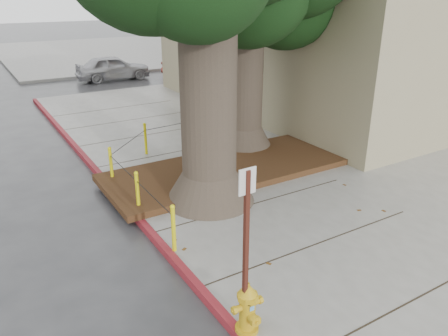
# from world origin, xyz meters

# --- Properties ---
(ground) EXTENTS (140.00, 140.00, 0.00)m
(ground) POSITION_xyz_m (0.00, 0.00, 0.00)
(ground) COLOR #28282B
(ground) RESTS_ON ground
(sidewalk_main) EXTENTS (16.00, 26.00, 0.15)m
(sidewalk_main) POSITION_xyz_m (6.00, 2.50, 0.07)
(sidewalk_main) COLOR slate
(sidewalk_main) RESTS_ON ground
(sidewalk_far) EXTENTS (16.00, 20.00, 0.15)m
(sidewalk_far) POSITION_xyz_m (6.00, 30.00, 0.07)
(sidewalk_far) COLOR slate
(sidewalk_far) RESTS_ON ground
(curb_red) EXTENTS (0.14, 26.00, 0.16)m
(curb_red) POSITION_xyz_m (-2.00, 2.50, 0.07)
(curb_red) COLOR maroon
(curb_red) RESTS_ON ground
(planter_bed) EXTENTS (6.40, 2.60, 0.16)m
(planter_bed) POSITION_xyz_m (0.90, 3.90, 0.23)
(planter_bed) COLOR black
(planter_bed) RESTS_ON sidewalk_main
(bollard_ring) EXTENTS (3.79, 5.39, 0.95)m
(bollard_ring) POSITION_xyz_m (-0.87, 4.38, 0.66)
(bollard_ring) COLOR #D2C70B
(bollard_ring) RESTS_ON sidewalk_main
(fire_hydrant) EXTENTS (0.42, 0.37, 0.80)m
(fire_hydrant) POSITION_xyz_m (-1.90, -1.19, 0.54)
(fire_hydrant) COLOR gold
(fire_hydrant) RESTS_ON sidewalk_main
(signpost) EXTENTS (0.25, 0.06, 2.49)m
(signpost) POSITION_xyz_m (-1.95, -1.19, 1.56)
(signpost) COLOR #471911
(signpost) RESTS_ON sidewalk_main
(car_silver) EXTENTS (4.03, 1.80, 1.35)m
(car_silver) POSITION_xyz_m (2.65, 18.66, 0.67)
(car_silver) COLOR #B1B0B6
(car_silver) RESTS_ON ground
(car_red) EXTENTS (3.88, 1.62, 1.25)m
(car_red) POSITION_xyz_m (7.07, 17.34, 0.62)
(car_red) COLOR maroon
(car_red) RESTS_ON ground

